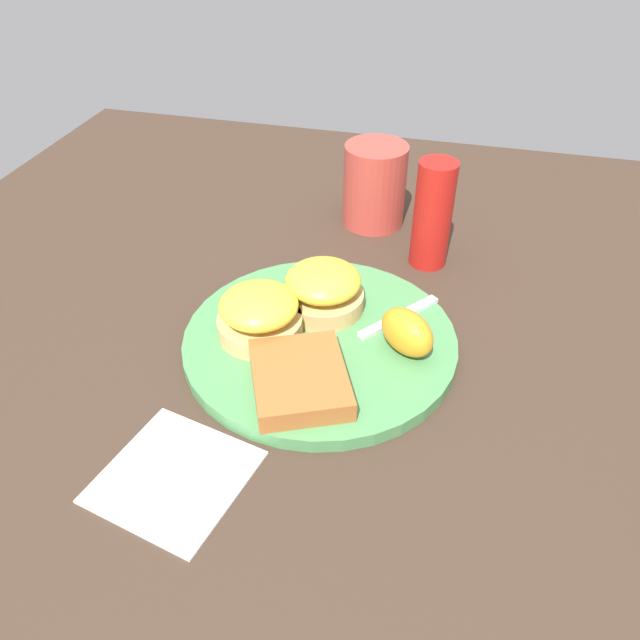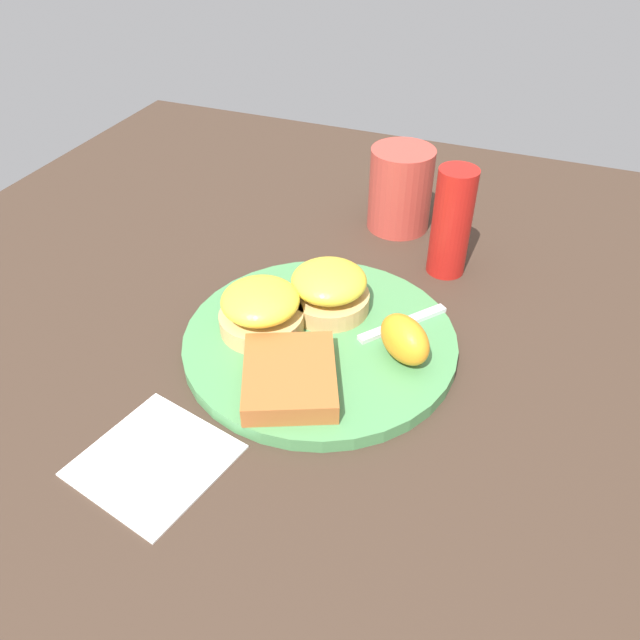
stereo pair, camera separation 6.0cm
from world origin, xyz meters
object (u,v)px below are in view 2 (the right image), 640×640
at_px(sandwich_benedict_left, 329,289).
at_px(cup, 401,189).
at_px(hashbrown_patty, 292,377).
at_px(orange_wedge, 403,342).
at_px(fork, 353,343).
at_px(condiment_bottle, 452,222).
at_px(sandwich_benedict_right, 261,309).

distance_m(sandwich_benedict_left, cup, 0.22).
bearing_deg(hashbrown_patty, sandwich_benedict_left, 4.92).
height_order(sandwich_benedict_left, orange_wedge, sandwich_benedict_left).
distance_m(fork, condiment_bottle, 0.20).
bearing_deg(condiment_bottle, hashbrown_patty, 161.86).
distance_m(fork, cup, 0.27).
distance_m(hashbrown_patty, orange_wedge, 0.11).
bearing_deg(fork, sandwich_benedict_right, 96.09).
bearing_deg(condiment_bottle, sandwich_benedict_right, 143.19).
distance_m(sandwich_benedict_left, hashbrown_patty, 0.12).
relative_size(cup, condiment_bottle, 0.88).
xyz_separation_m(sandwich_benedict_right, orange_wedge, (0.01, -0.14, -0.00)).
relative_size(orange_wedge, fork, 0.37).
xyz_separation_m(hashbrown_patty, fork, (0.07, -0.03, -0.01)).
height_order(sandwich_benedict_left, cup, cup).
xyz_separation_m(sandwich_benedict_left, orange_wedge, (-0.05, -0.09, -0.00)).
bearing_deg(hashbrown_patty, cup, -0.51).
height_order(orange_wedge, fork, orange_wedge).
bearing_deg(cup, sandwich_benedict_right, 166.94).
bearing_deg(cup, fork, -173.59).
distance_m(sandwich_benedict_right, hashbrown_patty, 0.09).
distance_m(sandwich_benedict_left, fork, 0.07).
bearing_deg(sandwich_benedict_right, hashbrown_patty, -136.26).
bearing_deg(condiment_bottle, fork, 164.34).
relative_size(sandwich_benedict_right, orange_wedge, 1.40).
relative_size(sandwich_benedict_right, hashbrown_patty, 0.84).
xyz_separation_m(fork, cup, (0.26, 0.03, 0.04)).
bearing_deg(sandwich_benedict_left, orange_wedge, -118.09).
bearing_deg(cup, sandwich_benedict_left, 176.52).
relative_size(hashbrown_patty, condiment_bottle, 0.79).
height_order(orange_wedge, cup, cup).
distance_m(sandwich_benedict_right, cup, 0.28).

